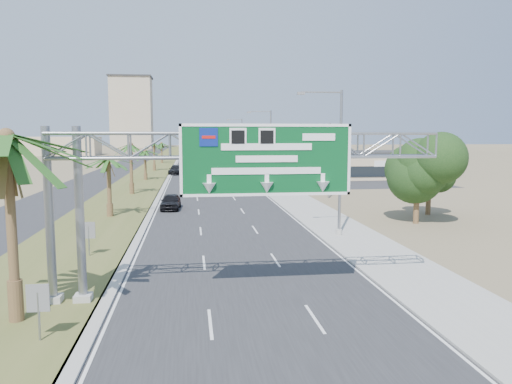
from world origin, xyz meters
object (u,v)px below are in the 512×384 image
Objects in this scene: car_right_lane at (225,170)px; pole_sign_red_far at (280,143)px; palm_near at (6,138)px; car_mid_lane at (201,189)px; store_building at (346,166)px; sign_gantry at (228,158)px; pole_sign_red_near at (330,140)px; car_far at (176,170)px; signal_mast at (238,147)px; pole_sign_blue at (309,147)px; car_left_lane at (171,202)px.

pole_sign_red_far is at bearing -45.23° from car_right_lane.
palm_near is 39.99m from car_mid_lane.
sign_gantry is at bearing -112.36° from store_building.
pole_sign_red_far is (20.90, 60.98, -1.35)m from palm_near.
pole_sign_red_near is (-9.60, -23.95, 4.41)m from store_building.
palm_near reaches higher than pole_sign_red_far.
car_far is at bearing 86.72° from palm_near.
palm_near reaches higher than car_mid_lane.
signal_mast is at bearing 103.58° from pole_sign_red_near.
car_far is (-4.20, 66.72, -5.28)m from sign_gantry.
store_building is at bearing -16.13° from pole_sign_red_far.
sign_gantry is at bearing -101.38° from car_right_lane.
pole_sign_red_far is (-10.30, 2.98, 3.58)m from store_building.
pole_sign_red_near reaches higher than pole_sign_red_far.
pole_sign_blue is at bearing 64.20° from palm_near.
pole_sign_blue is at bearing -45.44° from car_far.
car_left_lane is 0.97× the size of car_mid_lane.
store_building is 26.18m from pole_sign_red_near.
sign_gantry is 3.79× the size of car_mid_lane.
pole_sign_red_far is (6.53, -2.99, 0.73)m from signal_mast.
sign_gantry is 2.34× the size of pole_sign_red_far.
palm_near is at bearing -115.80° from pole_sign_blue.
sign_gantry reaches higher than store_building.
car_left_lane is at bearing -134.29° from pole_sign_blue.
car_left_lane is 0.60× the size of pole_sign_red_far.
pole_sign_red_far is at bearing -18.54° from car_far.
store_building is at bearing 51.69° from car_left_lane.
car_right_lane is (-18.77, 9.50, -1.18)m from store_building.
palm_near is 1.95× the size of car_left_lane.
pole_sign_red_near is at bearing 57.61° from palm_near.
pole_sign_red_far reaches higher than car_mid_lane.
palm_near is 0.46× the size of store_building.
car_right_lane is 35.14m from pole_sign_red_near.
palm_near is at bearing -87.50° from car_far.
signal_mast is at bearing 78.01° from car_left_lane.
sign_gantry is 3.91× the size of car_left_lane.
palm_near is 1.89× the size of car_mid_lane.
pole_sign_blue is 1.01× the size of pole_sign_red_far.
car_left_lane is 40.75m from car_far.
car_right_lane is 11.71m from pole_sign_red_far.
car_right_lane is at bearing 114.35° from pole_sign_blue.
signal_mast is at bearing 84.26° from sign_gantry.
pole_sign_blue is at bearing -126.67° from store_building.
store_building is 2.49× the size of pole_sign_blue.
car_left_lane is at bearing -160.08° from pole_sign_red_near.
pole_sign_red_near is at bearing -88.52° from pole_sign_red_far.
sign_gantry is 2.84× the size of car_right_lane.
palm_near is at bearing -105.36° from car_mid_lane.
signal_mast is 1.42× the size of pole_sign_blue.
sign_gantry is at bearing -79.18° from car_left_lane.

